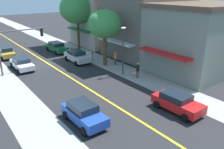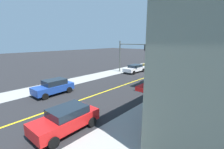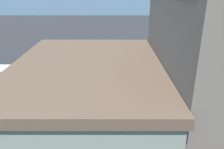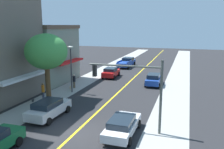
{
  "view_description": "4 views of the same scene",
  "coord_description": "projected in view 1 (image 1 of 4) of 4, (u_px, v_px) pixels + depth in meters",
  "views": [
    {
      "loc": [
        10.82,
        29.77,
        9.38
      ],
      "look_at": [
        -1.52,
        13.14,
        1.77
      ],
      "focal_mm": 37.06,
      "sensor_mm": 36.0,
      "label": 1
    },
    {
      "loc": [
        -11.55,
        24.19,
        5.59
      ],
      "look_at": [
        -1.11,
        12.3,
        2.13
      ],
      "focal_mm": 24.89,
      "sensor_mm": 36.0,
      "label": 2
    },
    {
      "loc": [
        -26.96,
        12.52,
        12.39
      ],
      "look_at": [
        0.65,
        12.55,
        1.26
      ],
      "focal_mm": 36.33,
      "sensor_mm": 36.0,
      "label": 3
    },
    {
      "loc": [
        7.74,
        -14.74,
        7.96
      ],
      "look_at": [
        -0.86,
        11.82,
        2.12
      ],
      "focal_mm": 37.95,
      "sensor_mm": 36.0,
      "label": 4
    }
  ],
  "objects": [
    {
      "name": "ground_plane",
      "position": [
        46.0,
        62.0,
        31.73
      ],
      "size": [
        140.0,
        140.0,
        0.0
      ],
      "primitive_type": "plane",
      "color": "#262628"
    },
    {
      "name": "sidewalk_left",
      "position": [
        87.0,
        55.0,
        35.36
      ],
      "size": [
        3.38,
        126.0,
        0.01
      ],
      "primitive_type": "cube",
      "color": "#9E9E99",
      "rests_on": "ground"
    },
    {
      "name": "road_centerline_stripe",
      "position": [
        46.0,
        62.0,
        31.73
      ],
      "size": [
        0.2,
        126.0,
        0.0
      ],
      "primitive_type": "cube",
      "color": "yellow",
      "rests_on": "ground"
    },
    {
      "name": "tan_rowhouse",
      "position": [
        108.0,
        5.0,
        40.98
      ],
      "size": [
        12.74,
        8.63,
        13.82
      ],
      "rotation": [
        0.0,
        0.0,
        -1.57
      ],
      "color": "#A39989",
      "rests_on": "ground"
    },
    {
      "name": "brick_apartment_block",
      "position": [
        148.0,
        7.0,
        33.43
      ],
      "size": [
        12.18,
        9.5,
        14.16
      ],
      "rotation": [
        0.0,
        0.0,
        -1.57
      ],
      "color": "#665B51",
      "rests_on": "ground"
    },
    {
      "name": "pale_office_building",
      "position": [
        201.0,
        38.0,
        27.67
      ],
      "size": [
        13.04,
        8.87,
        7.98
      ],
      "rotation": [
        0.0,
        0.0,
        -1.57
      ],
      "color": "gray",
      "rests_on": "ground"
    },
    {
      "name": "street_tree_left_near",
      "position": [
        77.0,
        9.0,
        36.99
      ],
      "size": [
        5.61,
        5.61,
        8.91
      ],
      "color": "brown",
      "rests_on": "ground"
    },
    {
      "name": "street_tree_right_corner",
      "position": [
        105.0,
        24.0,
        28.82
      ],
      "size": [
        4.23,
        4.23,
        7.17
      ],
      "color": "brown",
      "rests_on": "ground"
    },
    {
      "name": "fire_hydrant",
      "position": [
        72.0,
        50.0,
        36.46
      ],
      "size": [
        0.44,
        0.24,
        0.77
      ],
      "color": "red",
      "rests_on": "ground"
    },
    {
      "name": "parking_meter",
      "position": [
        93.0,
        55.0,
        32.41
      ],
      "size": [
        0.12,
        0.18,
        1.26
      ],
      "color": "#4C4C51",
      "rests_on": "ground"
    },
    {
      "name": "traffic_light_mast",
      "position": [
        15.0,
        42.0,
        26.61
      ],
      "size": [
        5.63,
        0.32,
        5.56
      ],
      "rotation": [
        0.0,
        0.0,
        3.14
      ],
      "color": "#474C47",
      "rests_on": "ground"
    },
    {
      "name": "street_lamp",
      "position": [
        123.0,
        45.0,
        25.96
      ],
      "size": [
        0.7,
        0.36,
        5.56
      ],
      "color": "#38383D",
      "rests_on": "ground"
    },
    {
      "name": "red_sedan_left_curb",
      "position": [
        177.0,
        102.0,
        18.78
      ],
      "size": [
        2.14,
        4.22,
        1.51
      ],
      "rotation": [
        0.0,
        0.0,
        1.6
      ],
      "color": "red",
      "rests_on": "ground"
    },
    {
      "name": "green_sedan_left_curb",
      "position": [
        57.0,
        47.0,
        36.81
      ],
      "size": [
        2.15,
        4.77,
        1.54
      ],
      "rotation": [
        0.0,
        0.0,
        1.59
      ],
      "color": "#196638",
      "rests_on": "ground"
    },
    {
      "name": "blue_sedan_right_curb",
      "position": [
        84.0,
        113.0,
        17.09
      ],
      "size": [
        2.03,
        4.15,
        1.57
      ],
      "rotation": [
        0.0,
        0.0,
        1.59
      ],
      "color": "#1E429E",
      "rests_on": "ground"
    },
    {
      "name": "silver_sedan_left_curb",
      "position": [
        77.0,
        56.0,
        31.75
      ],
      "size": [
        2.19,
        4.65,
        1.55
      ],
      "rotation": [
        0.0,
        0.0,
        1.55
      ],
      "color": "#B7BABF",
      "rests_on": "ground"
    },
    {
      "name": "white_sedan_right_curb",
      "position": [
        22.0,
        63.0,
        28.83
      ],
      "size": [
        2.05,
        4.67,
        1.37
      ],
      "rotation": [
        0.0,
        0.0,
        1.57
      ],
      "color": "silver",
      "rests_on": "ground"
    },
    {
      "name": "gold_sedan_right_curb",
      "position": [
        6.0,
        52.0,
        33.77
      ],
      "size": [
        1.93,
        4.14,
        1.52
      ],
      "rotation": [
        0.0,
        0.0,
        1.57
      ],
      "color": "#B29338",
      "rests_on": "ground"
    },
    {
      "name": "pedestrian_orange_shirt",
      "position": [
        115.0,
        57.0,
        30.41
      ],
      "size": [
        0.33,
        0.33,
        1.86
      ],
      "rotation": [
        0.0,
        0.0,
        3.77
      ],
      "color": "#33384C",
      "rests_on": "ground"
    },
    {
      "name": "pedestrian_black_shirt",
      "position": [
        138.0,
        70.0,
        25.79
      ],
      "size": [
        0.37,
        0.37,
        1.82
      ],
      "rotation": [
        0.0,
        0.0,
        1.3
      ],
      "color": "brown",
      "rests_on": "ground"
    },
    {
      "name": "small_dog",
      "position": [
        134.0,
        73.0,
        26.68
      ],
      "size": [
        0.54,
        0.54,
        0.47
      ],
      "rotation": [
        0.0,
        0.0,
        5.49
      ],
      "color": "#C6B28C",
      "rests_on": "ground"
    }
  ]
}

